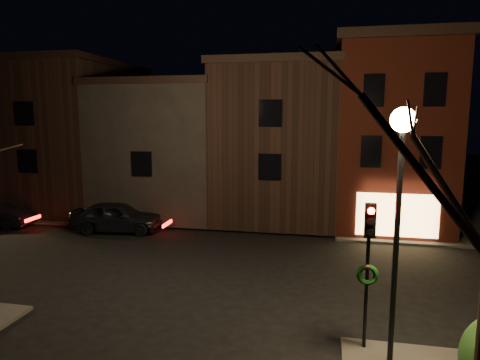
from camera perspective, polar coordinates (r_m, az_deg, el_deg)
name	(u,v)px	position (r m, az deg, el deg)	size (l,w,h in m)	color
ground	(216,268)	(18.50, -3.16, -11.66)	(120.00, 120.00, 0.00)	black
sidewalk_far_left	(69,182)	(44.63, -21.79, -0.20)	(30.00, 30.00, 0.12)	#2D2B28
corner_building	(390,133)	(26.51, 19.37, 5.94)	(6.50, 8.50, 10.50)	#40120B
row_building_a	(280,140)	(27.48, 5.42, 5.28)	(7.30, 10.30, 9.40)	black
row_building_b	(173,147)	(29.20, -8.92, 4.43)	(7.80, 10.30, 8.40)	black
row_building_c	(75,134)	(32.42, -21.11, 5.69)	(7.30, 10.30, 9.90)	black
street_lamp_near	(401,167)	(10.98, 20.62, 1.66)	(0.60, 0.60, 6.48)	black
traffic_signal	(368,254)	(11.88, 16.75, -9.38)	(0.58, 0.38, 4.05)	black
parked_car_a	(117,217)	(24.75, -16.12, -4.72)	(2.00, 4.97, 1.69)	black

